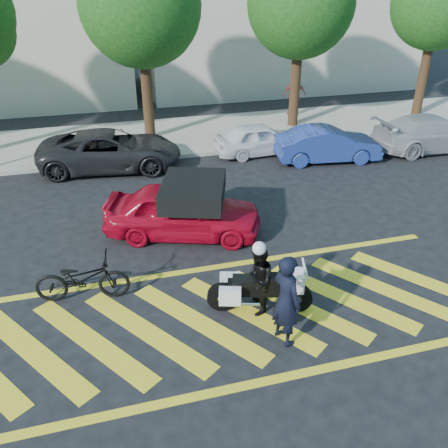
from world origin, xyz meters
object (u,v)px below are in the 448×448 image
object	(u,v)px
officer_moto	(258,280)
parked_far_right	(432,133)
parked_right	(328,144)
officer_bike	(286,300)
red_convertible	(183,211)
parked_mid_right	(260,139)
police_motorcycle	(258,290)
parked_mid_left	(110,150)
bicycle	(82,278)

from	to	relation	value
officer_moto	parked_far_right	xyz separation A→B (m)	(10.00, 7.75, -0.10)
officer_moto	parked_far_right	size ratio (longest dim) A/B	0.33
parked_right	parked_far_right	world-z (taller)	parked_far_right
parked_right	officer_bike	bearing A→B (deg)	157.00
officer_bike	red_convertible	size ratio (longest dim) A/B	0.47
officer_bike	parked_mid_right	xyz separation A→B (m)	(3.03, 10.15, -0.37)
officer_bike	police_motorcycle	world-z (taller)	officer_bike
parked_mid_right	red_convertible	bearing A→B (deg)	139.64
police_motorcycle	officer_moto	bearing A→B (deg)	-130.73
red_convertible	parked_mid_left	xyz separation A→B (m)	(-1.61, 5.46, -0.02)
parked_right	parked_far_right	bearing A→B (deg)	-82.18
officer_bike	parked_right	bearing A→B (deg)	-48.92
bicycle	parked_far_right	distance (m)	14.99
parked_right	officer_moto	bearing A→B (deg)	152.76
officer_bike	parked_mid_right	bearing A→B (deg)	-34.71
officer_bike	officer_moto	bearing A→B (deg)	-5.58
police_motorcycle	parked_right	size ratio (longest dim) A/B	0.56
police_motorcycle	parked_mid_right	distance (m)	9.70
bicycle	officer_moto	bearing A→B (deg)	-103.54
officer_bike	bicycle	distance (m)	4.55
bicycle	parked_right	distance (m)	11.03
officer_moto	red_convertible	xyz separation A→B (m)	(-0.88, 3.69, -0.08)
police_motorcycle	parked_far_right	bearing A→B (deg)	54.72
police_motorcycle	red_convertible	distance (m)	3.79
parked_mid_left	parked_mid_right	bearing A→B (deg)	-82.28
officer_moto	parked_right	bearing A→B (deg)	161.85
officer_bike	parked_mid_left	distance (m)	10.51
parked_right	parked_mid_left	bearing A→B (deg)	87.81
parked_mid_right	parked_right	bearing A→B (deg)	-125.84
parked_mid_left	parked_mid_right	xyz separation A→B (m)	(5.74, 0.00, -0.09)
police_motorcycle	red_convertible	world-z (taller)	red_convertible
parked_mid_left	parked_right	bearing A→B (deg)	-92.30
officer_bike	police_motorcycle	size ratio (longest dim) A/B	0.89
officer_bike	bicycle	bearing A→B (deg)	39.40
parked_mid_right	bicycle	bearing A→B (deg)	135.17
red_convertible	parked_far_right	size ratio (longest dim) A/B	0.88
officer_moto	officer_bike	bearing A→B (deg)	29.44
red_convertible	parked_far_right	xyz separation A→B (m)	(10.88, 4.06, -0.02)
parked_mid_left	parked_far_right	size ratio (longest dim) A/B	1.05
parked_mid_left	red_convertible	bearing A→B (deg)	-155.89
officer_bike	bicycle	world-z (taller)	officer_bike
parked_mid_right	officer_moto	bearing A→B (deg)	157.18
red_convertible	parked_mid_left	world-z (taller)	red_convertible
police_motorcycle	parked_right	bearing A→B (deg)	71.90
officer_bike	police_motorcycle	bearing A→B (deg)	-6.61
officer_bike	parked_far_right	size ratio (longest dim) A/B	0.41
officer_moto	parked_mid_left	distance (m)	9.49
bicycle	parked_mid_left	distance (m)	7.80
officer_bike	bicycle	size ratio (longest dim) A/B	0.96
parked_mid_left	parked_far_right	distance (m)	12.56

